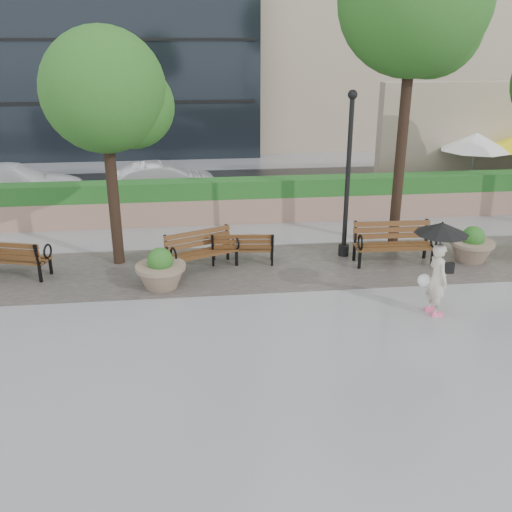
{
  "coord_description": "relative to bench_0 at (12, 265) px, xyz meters",
  "views": [
    {
      "loc": [
        -2.4,
        -10.35,
        5.48
      ],
      "look_at": [
        -1.08,
        0.97,
        1.1
      ],
      "focal_mm": 40.0,
      "sensor_mm": 36.0,
      "label": 1
    }
  ],
  "objects": [
    {
      "name": "tree_1",
      "position": [
        10.14,
        1.16,
        5.89
      ],
      "size": [
        3.78,
        3.74,
        8.22
      ],
      "color": "black",
      "rests_on": "ground"
    },
    {
      "name": "tree_0",
      "position": [
        2.63,
        0.7,
        3.92
      ],
      "size": [
        3.08,
        2.92,
        5.79
      ],
      "color": "black",
      "rests_on": "ground"
    },
    {
      "name": "bench_2",
      "position": [
        5.67,
        0.22,
        -0.03
      ],
      "size": [
        1.64,
        0.79,
        0.85
      ],
      "rotation": [
        0.0,
        0.0,
        3.04
      ],
      "color": "#573419",
      "rests_on": "ground"
    },
    {
      "name": "bench_0",
      "position": [
        0.0,
        0.0,
        0.0
      ],
      "size": [
        1.92,
        1.19,
        0.97
      ],
      "rotation": [
        0.0,
        0.0,
        2.86
      ],
      "color": "#573419",
      "rests_on": "ground"
    },
    {
      "name": "patio_umb_white",
      "position": [
        14.57,
        5.86,
        1.7
      ],
      "size": [
        2.5,
        2.5,
        2.3
      ],
      "color": "black",
      "rests_on": "ground"
    },
    {
      "name": "bench_1",
      "position": [
        4.62,
        -0.06,
        -0.0
      ],
      "size": [
        1.9,
        1.35,
        0.95
      ],
      "rotation": [
        0.0,
        0.0,
        0.41
      ],
      "color": "#573419",
      "rests_on": "ground"
    },
    {
      "name": "bench_3",
      "position": [
        9.51,
        -0.26,
        0.03
      ],
      "size": [
        2.02,
        0.86,
        1.07
      ],
      "rotation": [
        0.0,
        0.0,
        -0.03
      ],
      "color": "#573419",
      "rests_on": "ground"
    },
    {
      "name": "cobble_strip",
      "position": [
        6.82,
        -0.13,
        -0.28
      ],
      "size": [
        28.0,
        3.2,
        0.01
      ],
      "primitive_type": "cube",
      "color": "#383330",
      "rests_on": "ground"
    },
    {
      "name": "ground",
      "position": [
        6.82,
        -3.13,
        -0.29
      ],
      "size": [
        100.0,
        100.0,
        0.0
      ],
      "primitive_type": "plane",
      "color": "gray",
      "rests_on": "ground"
    },
    {
      "name": "cafe_wall",
      "position": [
        16.32,
        6.87,
        1.71
      ],
      "size": [
        10.0,
        0.6,
        4.0
      ],
      "primitive_type": "cube",
      "color": "tan",
      "rests_on": "ground"
    },
    {
      "name": "hedge_wall",
      "position": [
        6.82,
        3.87,
        0.38
      ],
      "size": [
        24.0,
        0.8,
        1.35
      ],
      "color": "#92715E",
      "rests_on": "ground"
    },
    {
      "name": "car_left",
      "position": [
        -1.73,
        6.73,
        0.42
      ],
      "size": [
        5.15,
        2.71,
        1.42
      ],
      "primitive_type": "imported",
      "rotation": [
        0.0,
        0.0,
        1.72
      ],
      "color": "silver",
      "rests_on": "ground"
    },
    {
      "name": "car_right",
      "position": [
        3.41,
        6.93,
        0.35
      ],
      "size": [
        4.05,
        1.9,
        1.28
      ],
      "primitive_type": "imported",
      "rotation": [
        0.0,
        0.0,
        1.71
      ],
      "color": "silver",
      "rests_on": "ground"
    },
    {
      "name": "asphalt_street",
      "position": [
        6.82,
        7.87,
        -0.29
      ],
      "size": [
        40.0,
        7.0,
        0.0
      ],
      "primitive_type": "cube",
      "color": "black",
      "rests_on": "ground"
    },
    {
      "name": "lamppost",
      "position": [
        8.4,
        0.45,
        1.61
      ],
      "size": [
        0.28,
        0.28,
        4.3
      ],
      "color": "black",
      "rests_on": "ground"
    },
    {
      "name": "planter_right",
      "position": [
        11.61,
        -0.31,
        0.08
      ],
      "size": [
        1.13,
        1.13,
        0.95
      ],
      "color": "#7F6B56",
      "rests_on": "ground"
    },
    {
      "name": "pedestrian",
      "position": [
        9.41,
        -3.1,
        0.93
      ],
      "size": [
        1.09,
        1.09,
        2.0
      ],
      "rotation": [
        0.0,
        0.0,
        1.72
      ],
      "color": "beige",
      "rests_on": "ground"
    },
    {
      "name": "planter_left",
      "position": [
        3.63,
        -1.09,
        0.09
      ],
      "size": [
        1.16,
        1.16,
        0.98
      ],
      "color": "#7F6B56",
      "rests_on": "ground"
    }
  ]
}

